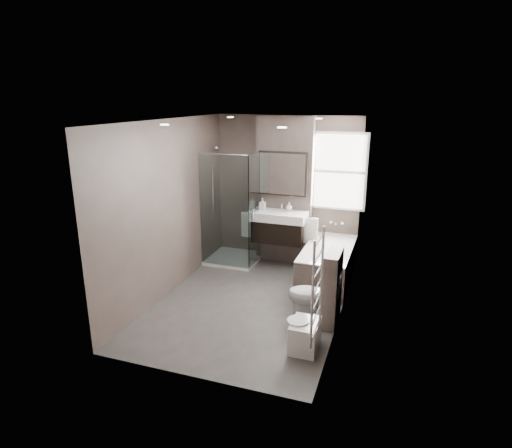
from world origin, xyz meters
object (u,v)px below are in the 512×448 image
at_px(bathtub, 328,262).
at_px(vanity, 279,226).
at_px(toilet, 314,296).
at_px(bidet, 305,335).

bearing_deg(bathtub, vanity, 160.63).
bearing_deg(toilet, bidet, -0.43).
bearing_deg(bathtub, toilet, -88.09).
relative_size(bathtub, bidet, 3.45).
height_order(bathtub, bidet, bathtub).
bearing_deg(toilet, bathtub, 177.99).
distance_m(vanity, bathtub, 1.07).
bearing_deg(bathtub, bidet, -87.53).
height_order(vanity, toilet, vanity).
relative_size(vanity, toilet, 1.36).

